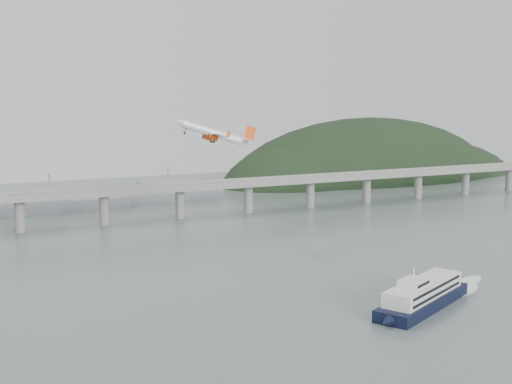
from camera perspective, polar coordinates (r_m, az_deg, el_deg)
ground at (r=266.40m, az=5.57°, el=-9.11°), size 900.00×900.00×0.00m
bridge at (r=439.83m, az=-8.93°, el=-0.14°), size 800.00×22.00×23.90m
headland at (r=697.91m, az=10.25°, el=-0.36°), size 365.00×155.00×156.00m
ferry at (r=264.73m, az=13.75°, el=-8.36°), size 85.10×45.66×17.17m
airliner at (r=336.82m, az=-3.46°, el=4.88°), size 41.78×38.29×15.72m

